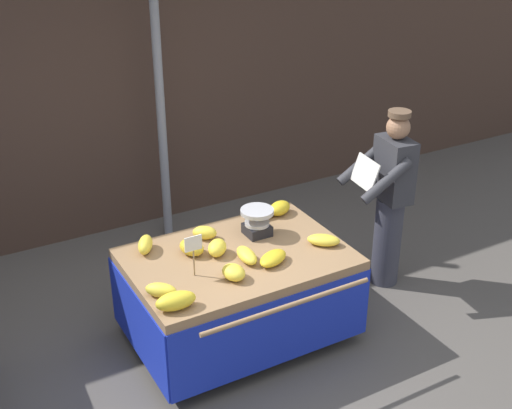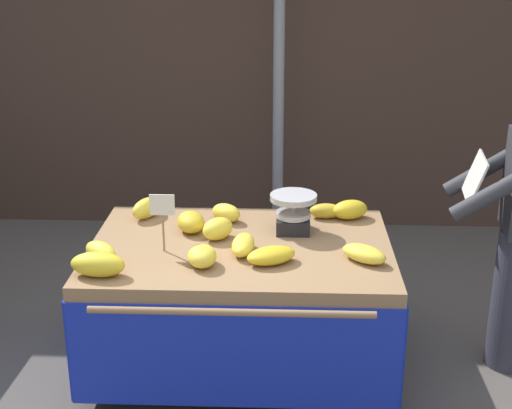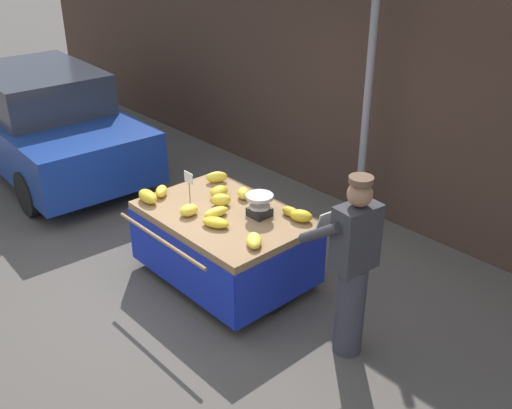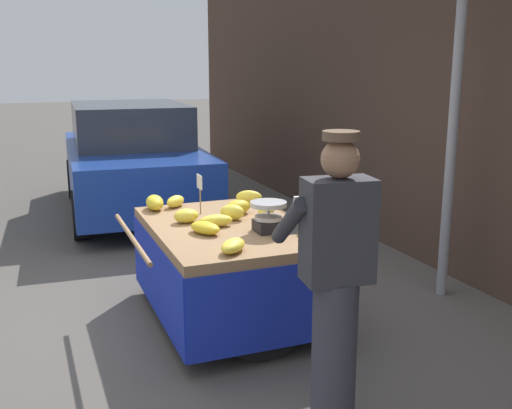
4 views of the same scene
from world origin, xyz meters
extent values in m
plane|color=#514C47|center=(0.00, 0.00, 0.00)|extent=(60.00, 60.00, 0.00)
cube|color=#473328|center=(0.00, 2.91, 1.75)|extent=(16.00, 0.24, 3.50)
cylinder|color=gray|center=(0.41, 2.40, 1.54)|extent=(0.09, 0.09, 3.09)
cube|color=#93704C|center=(0.22, 0.42, 0.76)|extent=(1.74, 1.20, 0.08)
cylinder|color=black|center=(-0.57, 0.42, 0.35)|extent=(0.05, 0.71, 0.71)
cylinder|color=#B7B7BC|center=(-0.60, 0.42, 0.35)|extent=(0.01, 0.13, 0.13)
cylinder|color=black|center=(1.00, 0.42, 0.35)|extent=(0.05, 0.71, 0.71)
cylinder|color=#B7B7BC|center=(1.03, 0.42, 0.35)|extent=(0.01, 0.13, 0.13)
cylinder|color=#4C4742|center=(0.22, 0.94, 0.36)|extent=(0.05, 0.05, 0.72)
cube|color=#192DB2|center=(0.22, -0.18, 0.42)|extent=(1.74, 0.02, 0.60)
cube|color=#192DB2|center=(0.22, 1.02, 0.42)|extent=(1.74, 0.02, 0.60)
cube|color=#192DB2|center=(-0.65, 0.42, 0.42)|extent=(0.02, 1.20, 0.60)
cube|color=#192DB2|center=(1.08, 0.42, 0.42)|extent=(0.02, 1.20, 0.60)
cylinder|color=#93704C|center=(0.22, -0.36, 0.78)|extent=(1.39, 0.04, 0.04)
cube|color=black|center=(0.52, 0.63, 0.85)|extent=(0.20, 0.20, 0.09)
cylinder|color=#B7B7BC|center=(0.52, 0.63, 0.95)|extent=(0.02, 0.02, 0.11)
cylinder|color=#B7B7BC|center=(0.52, 0.63, 1.02)|extent=(0.28, 0.28, 0.04)
cylinder|color=#B7B7BC|center=(0.52, 0.63, 0.91)|extent=(0.21, 0.21, 0.03)
cylinder|color=#997A51|center=(-0.21, 0.31, 0.91)|extent=(0.01, 0.01, 0.22)
cube|color=white|center=(-0.21, 0.30, 1.08)|extent=(0.14, 0.01, 0.12)
ellipsoid|color=gold|center=(0.88, 0.86, 0.86)|extent=(0.27, 0.23, 0.12)
ellipsoid|color=yellow|center=(0.08, 0.50, 0.87)|extent=(0.24, 0.25, 0.13)
ellipsoid|color=gold|center=(-0.10, 0.61, 0.86)|extent=(0.22, 0.26, 0.12)
ellipsoid|color=yellow|center=(0.24, 0.30, 0.85)|extent=(0.15, 0.28, 0.10)
ellipsoid|color=gold|center=(0.40, 0.17, 0.85)|extent=(0.32, 0.26, 0.09)
ellipsoid|color=gold|center=(0.73, 0.87, 0.85)|extent=(0.21, 0.12, 0.09)
ellipsoid|color=yellow|center=(0.10, 0.79, 0.86)|extent=(0.24, 0.23, 0.11)
ellipsoid|color=yellow|center=(-0.51, -0.03, 0.87)|extent=(0.30, 0.18, 0.13)
ellipsoid|color=yellow|center=(-0.54, 0.17, 0.85)|extent=(0.25, 0.25, 0.10)
ellipsoid|color=yellow|center=(0.90, 0.21, 0.85)|extent=(0.30, 0.28, 0.09)
ellipsoid|color=yellow|center=(0.03, 0.12, 0.86)|extent=(0.18, 0.23, 0.11)
ellipsoid|color=yellow|center=(-0.40, 0.82, 0.87)|extent=(0.22, 0.27, 0.13)
cylinder|color=#383842|center=(1.84, 0.50, 0.44)|extent=(0.26, 0.26, 0.88)
cube|color=#333338|center=(1.84, 0.50, 1.17)|extent=(0.27, 0.40, 0.58)
sphere|color=#9E7051|center=(1.84, 0.50, 1.56)|extent=(0.21, 0.21, 0.21)
cylinder|color=brown|center=(1.84, 0.50, 1.69)|extent=(0.20, 0.20, 0.05)
cylinder|color=#333338|center=(1.61, 0.31, 1.18)|extent=(0.48, 0.14, 0.37)
cylinder|color=#333338|center=(1.66, 0.73, 1.18)|extent=(0.48, 0.14, 0.37)
cube|color=silver|center=(1.54, 0.53, 1.19)|extent=(0.13, 0.35, 0.25)
cube|color=navy|center=(-3.79, 0.36, 0.60)|extent=(3.99, 1.92, 0.70)
cube|color=#2D333D|center=(-3.94, 0.37, 1.23)|extent=(2.11, 1.61, 0.56)
cylinder|color=black|center=(-2.54, 1.07, 0.30)|extent=(0.61, 0.21, 0.60)
cylinder|color=black|center=(-2.62, -0.49, 0.30)|extent=(0.61, 0.21, 0.60)
cylinder|color=black|center=(-4.95, 1.21, 0.30)|extent=(0.61, 0.21, 0.60)
cylinder|color=black|center=(-5.04, -0.35, 0.30)|extent=(0.61, 0.21, 0.60)
camera|label=1|loc=(-1.94, -3.72, 3.56)|focal=47.51mm
camera|label=2|loc=(0.46, -3.47, 2.48)|focal=51.44mm
camera|label=3|loc=(4.44, -2.97, 3.63)|focal=41.92mm
camera|label=4|loc=(4.64, -1.08, 2.06)|focal=42.42mm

